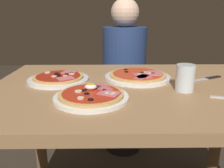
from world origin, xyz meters
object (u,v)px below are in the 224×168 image
at_px(pizza_across_left, 138,76).
at_px(water_glass_far, 185,80).
at_px(pizza_foreground, 91,96).
at_px(dining_table, 137,112).
at_px(pizza_across_right, 59,78).
at_px(diner_person, 124,83).
at_px(knife, 207,78).

height_order(pizza_across_left, water_glass_far, water_glass_far).
relative_size(pizza_foreground, water_glass_far, 2.55).
relative_size(dining_table, pizza_across_right, 4.57).
height_order(dining_table, water_glass_far, water_glass_far).
bearing_deg(pizza_across_right, diner_person, 63.53).
xyz_separation_m(pizza_across_left, water_glass_far, (0.16, -0.18, 0.03)).
bearing_deg(pizza_across_left, dining_table, -96.17).
distance_m(pizza_foreground, knife, 0.57).
height_order(pizza_across_left, pizza_across_right, same).
bearing_deg(water_glass_far, pizza_foreground, -166.23).
bearing_deg(knife, pizza_foreground, -154.10).
distance_m(dining_table, diner_person, 0.76).
relative_size(dining_table, knife, 6.77).
distance_m(pizza_across_left, pizza_across_right, 0.36).
height_order(dining_table, pizza_across_right, pizza_across_right).
xyz_separation_m(knife, diner_person, (-0.34, 0.67, -0.22)).
xyz_separation_m(dining_table, pizza_foreground, (-0.19, -0.16, 0.13)).
distance_m(pizza_across_right, diner_person, 0.80).
relative_size(pizza_across_right, diner_person, 0.23).
height_order(dining_table, pizza_foreground, pizza_foreground).
relative_size(pizza_foreground, pizza_across_right, 0.97).
bearing_deg(pizza_foreground, dining_table, 41.33).
bearing_deg(water_glass_far, pizza_across_left, 131.28).
xyz_separation_m(pizza_foreground, knife, (0.52, 0.25, -0.01)).
relative_size(pizza_across_right, water_glass_far, 2.62).
relative_size(pizza_foreground, pizza_across_left, 0.87).
height_order(pizza_foreground, knife, pizza_foreground).
height_order(knife, diner_person, diner_person).
bearing_deg(knife, diner_person, 116.78).
xyz_separation_m(pizza_across_right, water_glass_far, (0.52, -0.15, 0.03)).
relative_size(water_glass_far, knife, 0.57).
distance_m(pizza_foreground, pizza_across_left, 0.33).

